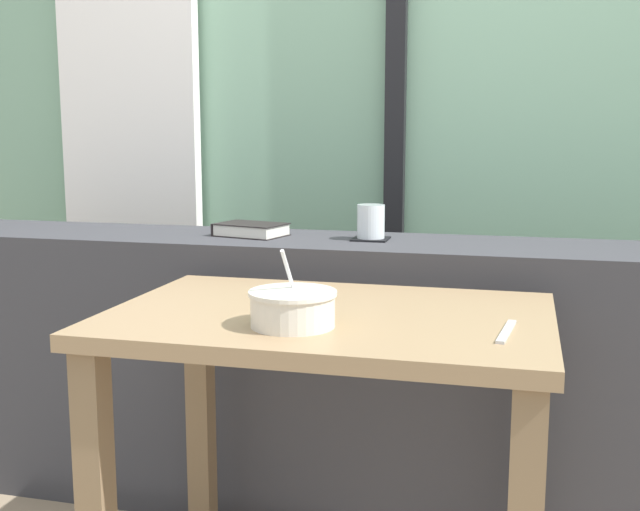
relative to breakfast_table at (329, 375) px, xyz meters
name	(u,v)px	position (x,y,z in m)	size (l,w,h in m)	color
outdoor_backdrop	(396,49)	(-0.08, 1.32, 0.81)	(4.80, 0.08, 2.80)	#84B293
curtain_left_panel	(129,93)	(-1.10, 1.22, 0.66)	(0.56, 0.06, 2.50)	white
window_divider_post	(396,76)	(-0.07, 1.25, 0.71)	(0.07, 0.05, 2.60)	black
dark_console_ledge	(349,377)	(-0.08, 0.58, -0.19)	(2.80, 0.39, 0.80)	#38383D
breakfast_table	(329,375)	(0.00, 0.00, 0.00)	(0.93, 0.63, 0.73)	#826849
coaster_square	(371,239)	(-0.03, 0.60, 0.21)	(0.10, 0.10, 0.01)	black
juice_glass	(371,222)	(-0.03, 0.60, 0.26)	(0.08, 0.08, 0.10)	white
closed_book	(251,230)	(-0.38, 0.59, 0.23)	(0.22, 0.18, 0.04)	black
soup_bowl	(293,309)	(-0.04, -0.14, 0.17)	(0.17, 0.17, 0.16)	silver
fork_utensil	(506,332)	(0.37, -0.09, 0.14)	(0.02, 0.17, 0.01)	silver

